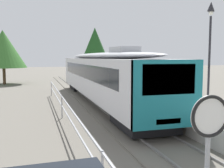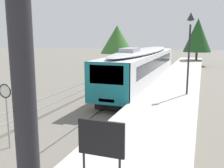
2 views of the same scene
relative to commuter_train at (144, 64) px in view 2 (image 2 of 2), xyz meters
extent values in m
plane|color=#6B665B|center=(-3.00, -3.16, -2.15)|extent=(160.00, 160.00, 0.00)
cube|color=#6B665B|center=(0.00, -3.16, -2.12)|extent=(3.20, 60.00, 0.06)
cube|color=slate|center=(-0.72, -3.16, -2.05)|extent=(0.08, 60.00, 0.08)
cube|color=slate|center=(0.72, -3.16, -2.05)|extent=(0.08, 60.00, 0.08)
cube|color=silver|center=(0.00, 0.11, -0.18)|extent=(2.80, 20.35, 2.55)
cube|color=#19757F|center=(0.00, -9.97, -0.18)|extent=(2.80, 0.24, 2.55)
cube|color=black|center=(0.00, -10.05, 0.38)|extent=(2.13, 0.08, 1.12)
cube|color=black|center=(0.00, 0.11, 0.22)|extent=(2.82, 17.10, 0.92)
ellipsoid|color=#A8AAAF|center=(0.00, 0.11, 1.27)|extent=(2.69, 19.54, 0.44)
cube|color=#A8AAAF|center=(0.00, -4.98, 1.55)|extent=(1.10, 2.20, 0.36)
cube|color=#EAE5C6|center=(0.00, -10.04, -1.18)|extent=(1.00, 0.10, 0.20)
cube|color=black|center=(0.00, -7.67, -1.73)|extent=(2.24, 3.20, 0.55)
cube|color=black|center=(0.00, 7.88, -1.73)|extent=(2.24, 3.20, 0.55)
cube|color=#B7B5AD|center=(3.25, -3.16, -1.70)|extent=(3.90, 60.00, 0.90)
cylinder|color=#232328|center=(4.39, -6.34, 1.05)|extent=(0.12, 0.12, 4.60)
pyramid|color=#232328|center=(4.39, -6.34, 3.85)|extent=(0.34, 0.34, 0.50)
sphere|color=silver|center=(4.39, -6.34, 3.53)|extent=(0.24, 0.24, 0.24)
cube|color=black|center=(3.03, -18.42, 0.10)|extent=(1.20, 0.08, 0.90)
cylinder|color=#9EA0A5|center=(-2.36, -15.62, -1.05)|extent=(0.07, 0.07, 2.20)
cylinder|color=white|center=(-2.36, -15.64, 0.35)|extent=(0.60, 0.03, 0.60)
torus|color=black|center=(-2.36, -15.65, 0.35)|extent=(0.61, 0.05, 0.61)
cube|color=#9EA0A5|center=(-3.30, -13.16, -0.95)|extent=(0.05, 36.00, 0.05)
cube|color=#9EA0A5|center=(-3.30, -13.16, -1.46)|extent=(0.05, 36.00, 0.05)
cylinder|color=#9EA0A5|center=(-3.30, -13.16, -1.52)|extent=(0.06, 0.06, 1.25)
cylinder|color=#9EA0A5|center=(-3.30, -4.16, -1.52)|extent=(0.06, 0.06, 1.25)
cylinder|color=#9EA0A5|center=(-3.30, 4.84, -1.52)|extent=(0.06, 0.06, 1.25)
cylinder|color=brown|center=(-8.24, 16.69, -1.13)|extent=(0.36, 0.36, 2.04)
cone|color=#38702D|center=(-8.24, 16.69, 2.19)|extent=(5.54, 5.54, 4.60)
cylinder|color=brown|center=(4.29, 21.22, -1.01)|extent=(0.36, 0.36, 2.29)
cone|color=#1E4C1E|center=(4.29, 21.22, 2.88)|extent=(4.54, 4.54, 5.49)
camera|label=1|loc=(-4.72, -18.80, 1.18)|focal=43.02mm
camera|label=2|loc=(5.25, -23.87, 2.53)|focal=40.88mm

